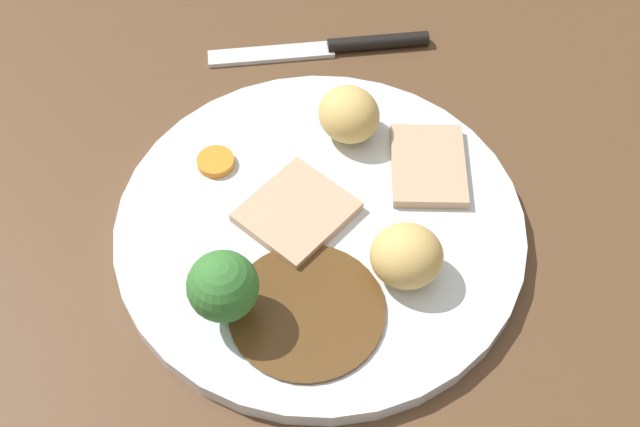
% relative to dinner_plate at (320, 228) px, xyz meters
% --- Properties ---
extents(dining_table, '(1.20, 0.84, 0.04)m').
position_rel_dinner_plate_xyz_m(dining_table, '(0.02, -0.03, -0.02)').
color(dining_table, brown).
rests_on(dining_table, ground).
extents(dinner_plate, '(0.29, 0.29, 0.01)m').
position_rel_dinner_plate_xyz_m(dinner_plate, '(0.00, 0.00, 0.00)').
color(dinner_plate, white).
rests_on(dinner_plate, dining_table).
extents(gravy_pool, '(0.10, 0.10, 0.00)m').
position_rel_dinner_plate_xyz_m(gravy_pool, '(-0.07, 0.01, 0.01)').
color(gravy_pool, '#563819').
rests_on(gravy_pool, dinner_plate).
extents(meat_slice_main, '(0.09, 0.09, 0.01)m').
position_rel_dinner_plate_xyz_m(meat_slice_main, '(0.01, 0.02, 0.01)').
color(meat_slice_main, tan).
rests_on(meat_slice_main, dinner_plate).
extents(meat_slice_under, '(0.08, 0.06, 0.01)m').
position_rel_dinner_plate_xyz_m(meat_slice_under, '(0.04, -0.08, 0.01)').
color(meat_slice_under, tan).
rests_on(meat_slice_under, dinner_plate).
extents(roast_potato_left, '(0.05, 0.05, 0.04)m').
position_rel_dinner_plate_xyz_m(roast_potato_left, '(-0.04, -0.05, 0.03)').
color(roast_potato_left, '#D8B260').
rests_on(roast_potato_left, dinner_plate).
extents(roast_potato_right, '(0.06, 0.06, 0.04)m').
position_rel_dinner_plate_xyz_m(roast_potato_right, '(0.08, -0.03, 0.03)').
color(roast_potato_right, '#D8B260').
rests_on(roast_potato_right, dinner_plate).
extents(carrot_coin_front, '(0.03, 0.03, 0.01)m').
position_rel_dinner_plate_xyz_m(carrot_coin_front, '(0.06, 0.07, 0.01)').
color(carrot_coin_front, orange).
rests_on(carrot_coin_front, dinner_plate).
extents(broccoli_floret, '(0.04, 0.04, 0.06)m').
position_rel_dinner_plate_xyz_m(broccoli_floret, '(-0.07, 0.06, 0.04)').
color(broccoli_floret, '#8CB766').
rests_on(broccoli_floret, dinner_plate).
extents(knife, '(0.03, 0.19, 0.01)m').
position_rel_dinner_plate_xyz_m(knife, '(0.19, -0.02, -0.00)').
color(knife, black).
rests_on(knife, dining_table).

